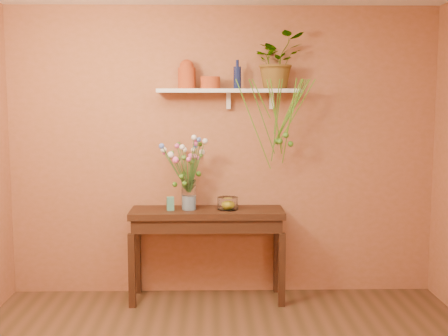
# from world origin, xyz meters

# --- Properties ---
(room) EXTENTS (4.04, 4.04, 2.70)m
(room) POSITION_xyz_m (0.00, 0.00, 1.35)
(room) COLOR brown
(room) RESTS_ON ground
(sideboard) EXTENTS (1.39, 0.45, 0.84)m
(sideboard) POSITION_xyz_m (-0.15, 1.76, 0.72)
(sideboard) COLOR #341E10
(sideboard) RESTS_ON ground
(wall_shelf) EXTENTS (1.30, 0.24, 0.19)m
(wall_shelf) POSITION_xyz_m (0.06, 1.87, 1.92)
(wall_shelf) COLOR white
(wall_shelf) RESTS_ON room
(terracotta_jug) EXTENTS (0.19, 0.19, 0.26)m
(terracotta_jug) POSITION_xyz_m (-0.33, 1.88, 2.06)
(terracotta_jug) COLOR #9A4118
(terracotta_jug) RESTS_ON wall_shelf
(terracotta_pot) EXTENTS (0.19, 0.19, 0.11)m
(terracotta_pot) POSITION_xyz_m (-0.12, 1.85, 1.99)
(terracotta_pot) COLOR #9A4118
(terracotta_pot) RESTS_ON wall_shelf
(blue_bottle) EXTENTS (0.09, 0.09, 0.26)m
(blue_bottle) POSITION_xyz_m (0.13, 1.86, 2.04)
(blue_bottle) COLOR #111A43
(blue_bottle) RESTS_ON wall_shelf
(spider_plant) EXTENTS (0.58, 0.55, 0.51)m
(spider_plant) POSITION_xyz_m (0.49, 1.89, 2.19)
(spider_plant) COLOR #3A6E1A
(spider_plant) RESTS_ON wall_shelf
(plant_fronds) EXTENTS (0.70, 0.43, 0.81)m
(plant_fronds) POSITION_xyz_m (0.52, 1.73, 1.60)
(plant_fronds) COLOR #3A6E1A
(plant_fronds) RESTS_ON wall_shelf
(glass_vase) EXTENTS (0.13, 0.13, 0.27)m
(glass_vase) POSITION_xyz_m (-0.32, 1.76, 0.96)
(glass_vase) COLOR white
(glass_vase) RESTS_ON sideboard
(bouquet) EXTENTS (0.44, 0.50, 0.53)m
(bouquet) POSITION_xyz_m (-0.34, 1.76, 1.32)
(bouquet) COLOR #386B28
(bouquet) RESTS_ON glass_vase
(glass_bowl) EXTENTS (0.19, 0.19, 0.11)m
(glass_bowl) POSITION_xyz_m (0.04, 1.76, 0.90)
(glass_bowl) COLOR white
(glass_bowl) RESTS_ON sideboard
(lemon) EXTENTS (0.08, 0.08, 0.08)m
(lemon) POSITION_xyz_m (0.04, 1.76, 0.89)
(lemon) COLOR yellow
(lemon) RESTS_ON glass_bowl
(carton) EXTENTS (0.07, 0.06, 0.12)m
(carton) POSITION_xyz_m (-0.48, 1.72, 0.91)
(carton) COLOR #366B82
(carton) RESTS_ON sideboard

